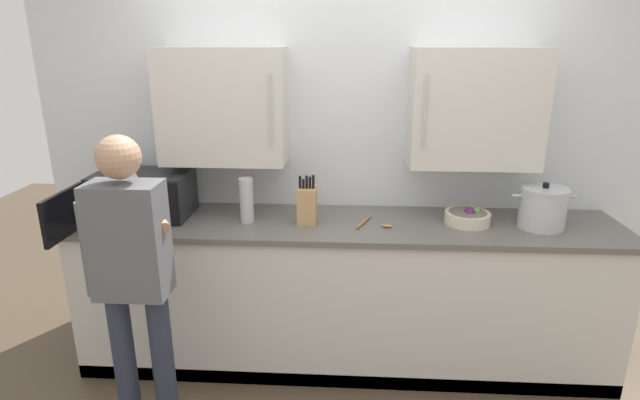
% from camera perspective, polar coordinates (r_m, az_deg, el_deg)
% --- Properties ---
extents(back_wall_tiled, '(3.94, 0.44, 2.58)m').
position_cam_1_polar(back_wall_tiled, '(3.22, 3.08, 6.45)').
color(back_wall_tiled, silver).
rests_on(back_wall_tiled, ground_plane).
extents(counter_unit, '(3.28, 0.65, 0.95)m').
position_cam_1_polar(counter_unit, '(3.22, 2.76, -10.47)').
color(counter_unit, beige).
rests_on(counter_unit, ground_plane).
extents(microwave_oven, '(0.58, 0.77, 0.27)m').
position_cam_1_polar(microwave_oven, '(3.28, -19.93, 0.56)').
color(microwave_oven, black).
rests_on(microwave_oven, counter_unit).
extents(thermos_flask, '(0.09, 0.09, 0.27)m').
position_cam_1_polar(thermos_flask, '(3.01, -8.32, -0.00)').
color(thermos_flask, '#B7BABF').
rests_on(thermos_flask, counter_unit).
extents(fruit_bowl, '(0.27, 0.27, 0.10)m').
position_cam_1_polar(fruit_bowl, '(3.11, 16.37, -1.82)').
color(fruit_bowl, beige).
rests_on(fruit_bowl, counter_unit).
extents(stock_pot, '(0.36, 0.27, 0.27)m').
position_cam_1_polar(stock_pot, '(3.17, 23.91, -0.78)').
color(stock_pot, '#B7BABF').
rests_on(stock_pot, counter_unit).
extents(wooden_spoon, '(0.22, 0.22, 0.02)m').
position_cam_1_polar(wooden_spoon, '(2.98, 6.27, -2.68)').
color(wooden_spoon, '#A37547').
rests_on(wooden_spoon, counter_unit).
extents(knife_block, '(0.11, 0.15, 0.30)m').
position_cam_1_polar(knife_block, '(2.99, -1.46, -0.47)').
color(knife_block, tan).
rests_on(knife_block, counter_unit).
extents(person_figure, '(0.44, 0.56, 1.60)m').
position_cam_1_polar(person_figure, '(2.59, -20.54, -7.18)').
color(person_figure, '#282D3D').
rests_on(person_figure, ground_plane).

